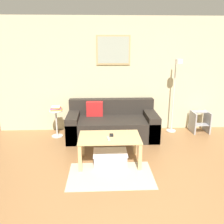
# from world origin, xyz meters

# --- Properties ---
(wall_back) EXTENTS (5.60, 0.09, 2.55)m
(wall_back) POSITION_xyz_m (-0.00, 3.58, 1.28)
(wall_back) COLOR #C6BC93
(wall_back) RESTS_ON ground_plane
(area_rug) EXTENTS (1.31, 0.82, 0.01)m
(area_rug) POSITION_xyz_m (-0.30, 1.45, 0.00)
(area_rug) COLOR #C1B299
(area_rug) RESTS_ON ground_plane
(couch) EXTENTS (1.90, 0.95, 0.77)m
(couch) POSITION_xyz_m (-0.20, 3.09, 0.27)
(couch) COLOR #28231E
(couch) RESTS_ON ground_plane
(coffee_table) EXTENTS (1.03, 0.64, 0.47)m
(coffee_table) POSITION_xyz_m (-0.30, 1.89, 0.39)
(coffee_table) COLOR tan
(coffee_table) RESTS_ON ground_plane
(storage_bin) EXTENTS (0.57, 0.40, 0.21)m
(storage_bin) POSITION_xyz_m (-0.29, 1.85, 0.10)
(storage_bin) COLOR #B2B2B7
(storage_bin) RESTS_ON ground_plane
(floor_lamp) EXTENTS (0.22, 0.42, 1.66)m
(floor_lamp) POSITION_xyz_m (1.20, 3.23, 1.02)
(floor_lamp) COLOR silver
(floor_lamp) RESTS_ON ground_plane
(side_table) EXTENTS (0.29, 0.29, 0.59)m
(side_table) POSITION_xyz_m (-1.41, 3.13, 0.35)
(side_table) COLOR silver
(side_table) RESTS_ON ground_plane
(book_stack) EXTENTS (0.25, 0.17, 0.09)m
(book_stack) POSITION_xyz_m (-1.40, 3.15, 0.63)
(book_stack) COLOR #D18438
(book_stack) RESTS_ON side_table
(remote_control) EXTENTS (0.06, 0.15, 0.02)m
(remote_control) POSITION_xyz_m (-0.32, 1.79, 0.48)
(remote_control) COLOR #99999E
(remote_control) RESTS_ON coffee_table
(cell_phone) EXTENTS (0.07, 0.14, 0.01)m
(cell_phone) POSITION_xyz_m (-0.26, 1.95, 0.47)
(cell_phone) COLOR black
(cell_phone) RESTS_ON coffee_table
(step_stool) EXTENTS (0.37, 0.39, 0.48)m
(step_stool) POSITION_xyz_m (1.84, 3.26, 0.25)
(step_stool) COLOR #99999E
(step_stool) RESTS_ON ground_plane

